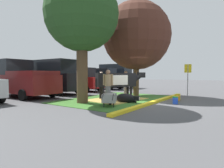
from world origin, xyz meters
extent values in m
plane|color=#4C4C4F|center=(0.00, 0.00, 0.00)|extent=(80.00, 80.00, 0.00)
cube|color=#386B28|center=(0.08, 1.74, 0.01)|extent=(6.96, 4.53, 0.02)
cube|color=yellow|center=(0.08, -0.68, 0.06)|extent=(8.16, 0.24, 0.12)
cube|color=tan|center=(-0.18, 1.56, 0.03)|extent=(3.38, 2.65, 0.04)
cylinder|color=#4C3823|center=(-2.14, 2.34, 1.58)|extent=(0.56, 0.56, 3.16)
sphere|color=#23471E|center=(-2.14, 2.34, 4.45)|extent=(3.71, 3.71, 3.71)
cylinder|color=brown|center=(2.30, 1.61, 1.22)|extent=(0.39, 0.39, 2.44)
sphere|color=#4C281E|center=(2.30, 1.61, 4.03)|extent=(4.53, 4.53, 4.53)
cube|color=black|center=(0.07, 1.76, 1.13)|extent=(2.27, 1.92, 0.80)
cube|color=white|center=(0.19, 1.68, 1.13)|extent=(1.15, 1.11, 0.56)
cylinder|color=black|center=(1.14, 0.98, 1.23)|extent=(0.70, 0.63, 0.58)
cube|color=black|center=(1.40, 0.79, 1.41)|extent=(0.51, 0.47, 0.32)
cube|color=white|center=(1.56, 0.67, 1.37)|extent=(0.21, 0.23, 0.20)
cylinder|color=black|center=(0.91, 1.45, 0.37)|extent=(0.14, 0.14, 0.73)
cylinder|color=black|center=(0.62, 1.06, 0.37)|extent=(0.14, 0.14, 0.73)
cylinder|color=black|center=(-0.48, 2.47, 0.37)|extent=(0.14, 0.14, 0.73)
cylinder|color=black|center=(-0.77, 2.08, 0.37)|extent=(0.14, 0.14, 0.73)
cylinder|color=black|center=(-0.90, 2.47, 0.88)|extent=(0.06, 0.06, 0.70)
ellipsoid|color=black|center=(-0.82, 0.58, 0.24)|extent=(0.66, 1.17, 0.48)
cube|color=black|center=(-0.71, -0.01, 0.26)|extent=(0.24, 0.31, 0.22)
cube|color=silver|center=(-0.69, -0.13, 0.26)|extent=(0.11, 0.08, 0.16)
cylinder|color=black|center=(-0.58, 0.27, 0.06)|extent=(0.16, 0.36, 0.10)
cylinder|color=black|center=(0.58, 3.25, 0.41)|extent=(0.26, 0.26, 0.83)
cylinder|color=maroon|center=(0.58, 3.25, 1.11)|extent=(0.34, 0.34, 0.57)
sphere|color=beige|center=(0.58, 3.25, 1.51)|extent=(0.22, 0.22, 0.22)
cylinder|color=maroon|center=(0.78, 3.15, 1.14)|extent=(0.09, 0.09, 0.54)
cylinder|color=maroon|center=(0.39, 3.34, 1.14)|extent=(0.09, 0.09, 0.54)
cylinder|color=slate|center=(1.57, 1.98, 0.43)|extent=(0.26, 0.26, 0.85)
cylinder|color=slate|center=(1.57, 1.98, 1.15)|extent=(0.34, 0.34, 0.59)
sphere|color=#8C664C|center=(1.57, 1.98, 1.56)|extent=(0.23, 0.23, 0.23)
cylinder|color=slate|center=(1.65, 1.78, 1.18)|extent=(0.09, 0.09, 0.56)
cylinder|color=slate|center=(1.48, 2.18, 1.18)|extent=(0.09, 0.09, 0.56)
cylinder|color=slate|center=(-1.35, 1.30, 0.43)|extent=(0.26, 0.26, 0.86)
cylinder|color=#9E7F5B|center=(-1.35, 1.30, 1.16)|extent=(0.34, 0.34, 0.59)
sphere|color=#8C664C|center=(-1.35, 1.30, 1.57)|extent=(0.23, 0.23, 0.23)
cylinder|color=#9E7F5B|center=(-1.43, 1.50, 1.19)|extent=(0.09, 0.09, 0.56)
cylinder|color=#9E7F5B|center=(-1.26, 1.10, 1.19)|extent=(0.09, 0.09, 0.56)
cube|color=gray|center=(-2.23, 0.58, 0.40)|extent=(1.08, 0.96, 0.36)
cylinder|color=black|center=(-1.79, 0.83, 0.18)|extent=(0.36, 0.26, 0.36)
cylinder|color=black|center=(-2.60, 0.63, 0.12)|extent=(0.04, 0.04, 0.24)
cylinder|color=black|center=(-2.38, 0.24, 0.12)|extent=(0.04, 0.04, 0.24)
cylinder|color=black|center=(-2.90, 0.46, 0.52)|extent=(0.48, 0.29, 0.23)
cylinder|color=black|center=(-2.69, 0.07, 0.52)|extent=(0.48, 0.29, 0.23)
cylinder|color=#99999E|center=(4.19, -1.28, 1.05)|extent=(0.06, 0.06, 2.10)
cube|color=yellow|center=(4.19, -1.28, 1.85)|extent=(0.10, 0.44, 0.56)
cylinder|color=blue|center=(0.20, -1.65, 0.15)|extent=(0.25, 0.25, 0.29)
torus|color=blue|center=(0.20, -1.65, 0.29)|extent=(0.28, 0.28, 0.02)
cylinder|color=green|center=(0.81, -1.48, 0.14)|extent=(0.27, 0.27, 0.28)
torus|color=green|center=(0.81, -1.48, 0.28)|extent=(0.30, 0.30, 0.02)
cylinder|color=orange|center=(1.49, -1.40, 0.13)|extent=(0.25, 0.25, 0.25)
torus|color=orange|center=(1.49, -1.40, 0.25)|extent=(0.28, 0.28, 0.02)
cylinder|color=yellow|center=(2.08, -1.25, 0.16)|extent=(0.27, 0.27, 0.31)
torus|color=yellow|center=(2.08, -1.25, 0.31)|extent=(0.30, 0.30, 0.02)
cylinder|color=black|center=(-4.48, 5.80, 0.32)|extent=(0.23, 0.64, 0.64)
cube|color=maroon|center=(-2.46, 7.34, 0.87)|extent=(2.09, 5.43, 1.10)
cube|color=black|center=(-2.48, 8.28, 1.92)|extent=(1.87, 1.83, 1.00)
cube|color=maroon|center=(-2.44, 6.12, 1.54)|extent=(1.94, 2.73, 0.24)
cylinder|color=black|center=(-1.49, 9.11, 0.32)|extent=(0.23, 0.64, 0.64)
cylinder|color=black|center=(-3.43, 5.57, 0.32)|extent=(0.23, 0.64, 0.64)
cylinder|color=black|center=(-1.43, 5.60, 0.32)|extent=(0.23, 0.64, 0.64)
cube|color=black|center=(0.04, 7.21, 0.92)|extent=(1.98, 4.63, 1.20)
cube|color=black|center=(0.04, 7.21, 2.02)|extent=(1.72, 3.23, 1.00)
cylinder|color=black|center=(-0.93, 8.69, 0.32)|extent=(0.23, 0.64, 0.64)
cylinder|color=black|center=(0.97, 8.72, 0.32)|extent=(0.23, 0.64, 0.64)
cylinder|color=black|center=(-0.88, 5.70, 0.32)|extent=(0.23, 0.64, 0.64)
cylinder|color=black|center=(1.02, 5.73, 0.32)|extent=(0.23, 0.64, 0.64)
cube|color=red|center=(2.85, 7.33, 0.77)|extent=(1.87, 4.43, 0.90)
cube|color=black|center=(2.85, 7.33, 1.62)|extent=(1.62, 2.23, 0.80)
cylinder|color=black|center=(1.93, 8.75, 0.32)|extent=(0.23, 0.64, 0.64)
cylinder|color=black|center=(3.73, 8.78, 0.32)|extent=(0.23, 0.64, 0.64)
cylinder|color=black|center=(1.98, 5.89, 0.32)|extent=(0.23, 0.64, 0.64)
cylinder|color=black|center=(3.78, 5.92, 0.32)|extent=(0.23, 0.64, 0.64)
cube|color=navy|center=(5.66, 7.01, 0.77)|extent=(1.87, 4.43, 0.90)
cube|color=black|center=(5.66, 7.01, 1.62)|extent=(1.62, 2.23, 0.80)
cylinder|color=black|center=(4.73, 8.42, 0.32)|extent=(0.23, 0.64, 0.64)
cylinder|color=black|center=(6.53, 8.45, 0.32)|extent=(0.23, 0.64, 0.64)
cylinder|color=black|center=(4.78, 5.56, 0.32)|extent=(0.23, 0.64, 0.64)
cylinder|color=black|center=(6.58, 5.59, 0.32)|extent=(0.23, 0.64, 0.64)
cube|color=#B7B7BC|center=(8.09, 7.16, 0.92)|extent=(1.98, 4.63, 1.20)
cube|color=black|center=(8.09, 7.16, 2.02)|extent=(1.72, 3.23, 1.00)
cylinder|color=black|center=(7.12, 8.64, 0.32)|extent=(0.23, 0.64, 0.64)
cylinder|color=black|center=(9.02, 8.67, 0.32)|extent=(0.23, 0.64, 0.64)
cylinder|color=black|center=(7.17, 5.65, 0.32)|extent=(0.23, 0.64, 0.64)
cylinder|color=black|center=(9.07, 5.68, 0.32)|extent=(0.23, 0.64, 0.64)
camera|label=1|loc=(-9.26, -4.43, 1.48)|focal=30.80mm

